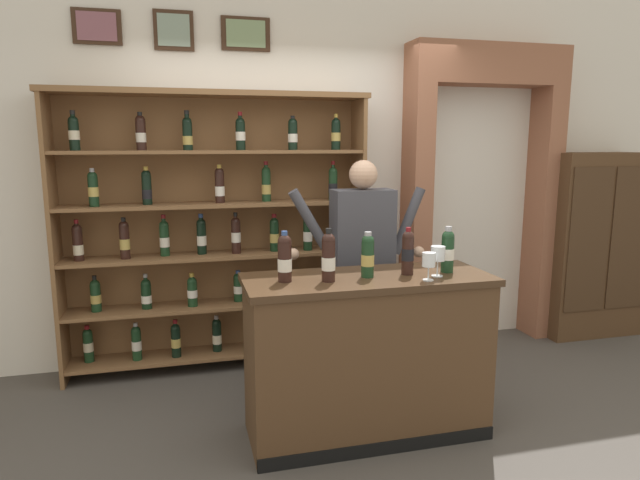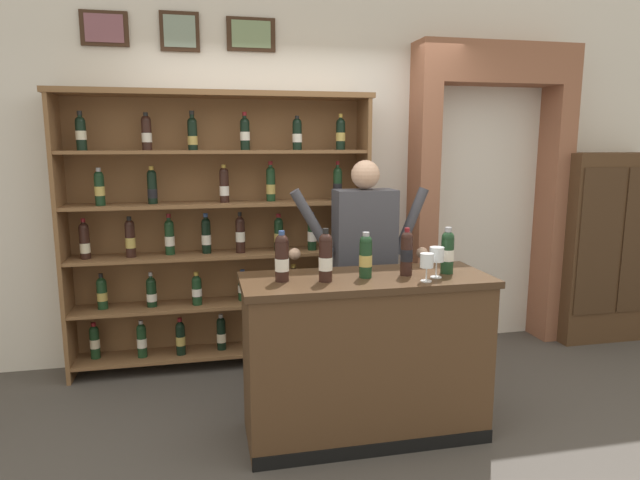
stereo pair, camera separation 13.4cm
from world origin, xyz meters
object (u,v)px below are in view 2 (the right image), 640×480
Objects in this scene: tasting_counter at (365,357)px; tasting_bottle_rosso at (326,257)px; tasting_bottle_bianco at (366,255)px; tasting_bottle_brunello at (407,252)px; wine_glass_left at (427,262)px; wine_glass_center at (437,255)px; side_cabinet at (602,246)px; wine_shelf at (221,226)px; shopkeeper at (364,250)px; tasting_bottle_chianti at (447,251)px; tasting_bottle_super_tuscan at (282,257)px.

tasting_bottle_rosso reaches higher than tasting_counter.
tasting_bottle_brunello is at bearing 0.97° from tasting_bottle_bianco.
wine_glass_center is at bearing 38.78° from wine_glass_left.
side_cabinet is 2.57m from wine_glass_center.
side_cabinet reaches higher than tasting_counter.
wine_shelf is 8.84× the size of tasting_bottle_bianco.
wine_shelf is at bearing 121.25° from tasting_counter.
shopkeeper is 5.43× the size of tasting_bottle_rosso.
tasting_bottle_rosso reaches higher than wine_glass_center.
tasting_bottle_brunello is (1.02, -1.30, 0.01)m from wine_shelf.
tasting_bottle_chianti is (0.75, 0.04, -0.01)m from tasting_bottle_rosso.
tasting_counter is 5.08× the size of tasting_bottle_super_tuscan.
wine_glass_center is (1.17, -1.39, 0.00)m from wine_shelf.
wine_shelf is 13.10× the size of wine_glass_center.
shopkeeper is 0.77m from wine_glass_center.
tasting_bottle_brunello is (0.49, 0.04, -0.00)m from tasting_bottle_rosso.
shopkeeper reaches higher than wine_glass_center.
tasting_bottle_super_tuscan is at bearing -136.83° from shopkeeper.
tasting_bottle_brunello is 0.18m from wine_glass_left.
wine_glass_left is at bearing -12.86° from tasting_bottle_super_tuscan.
tasting_counter is at bearing 177.92° from tasting_bottle_chianti.
side_cabinet is 6.28× the size of tasting_bottle_bianco.
tasting_bottle_brunello is 0.17m from wine_glass_center.
tasting_bottle_super_tuscan is 0.81m from wine_glass_left.
tasting_bottle_brunello is at bearing 5.16° from tasting_bottle_rosso.
tasting_bottle_rosso is (0.53, -1.35, 0.01)m from wine_shelf.
side_cabinet is 5.81× the size of tasting_bottle_super_tuscan.
wine_glass_center is (0.40, -0.09, 0.00)m from tasting_bottle_bianco.
tasting_bottle_super_tuscan reaches higher than tasting_bottle_chianti.
shopkeeper is 5.82× the size of tasting_bottle_brunello.
tasting_bottle_brunello reaches higher than wine_glass_left.
wine_shelf is 1.44m from tasting_bottle_rosso.
tasting_bottle_rosso is at bearing -13.88° from tasting_bottle_super_tuscan.
shopkeeper is 0.68m from tasting_bottle_bianco.
tasting_counter is 0.80m from tasting_bottle_chianti.
tasting_bottle_bianco reaches higher than wine_glass_left.
tasting_bottle_brunello is 1.57× the size of wine_glass_center.
shopkeeper reaches higher than tasting_bottle_bianco.
tasting_bottle_super_tuscan reaches higher than tasting_counter.
tasting_counter is 5.18× the size of tasting_bottle_brunello.
tasting_bottle_super_tuscan is at bearing 177.85° from tasting_bottle_bianco.
side_cabinet is at bearing 13.72° from shopkeeper.
shopkeeper is at bearing 98.39° from wine_glass_left.
wine_shelf is 1.61× the size of tasting_counter.
tasting_bottle_chianti is (0.49, -0.02, 0.63)m from tasting_counter.
wine_glass_center is at bearing -73.98° from shopkeeper.
tasting_bottle_bianco is (-0.01, -0.02, 0.62)m from tasting_counter.
side_cabinet is at bearing 31.38° from wine_glass_left.
tasting_bottle_super_tuscan is 1.02× the size of tasting_bottle_brunello.
wine_glass_left is at bearing -71.48° from tasting_bottle_brunello.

